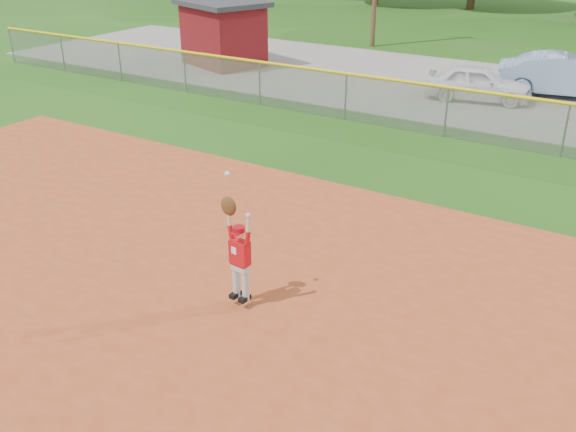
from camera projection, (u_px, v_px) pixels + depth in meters
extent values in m
plane|color=#204F12|center=(254.00, 285.00, 11.57)|extent=(120.00, 120.00, 0.00)
cube|color=#A13F1D|center=(137.00, 377.00, 9.26)|extent=(24.00, 16.00, 0.04)
cube|color=slate|center=(499.00, 93.00, 23.84)|extent=(44.00, 10.00, 0.03)
imported|color=white|center=(478.00, 83.00, 22.61)|extent=(3.86, 2.13, 1.24)
imported|color=#7F9BBD|center=(563.00, 76.00, 23.08)|extent=(4.77, 2.52, 1.50)
cube|color=#5F0D11|center=(223.00, 36.00, 27.71)|extent=(3.85, 3.36, 2.52)
cube|color=#333338|center=(222.00, 3.00, 27.13)|extent=(4.36, 3.87, 0.20)
cube|color=gray|center=(446.00, 113.00, 18.92)|extent=(40.00, 0.03, 1.50)
cylinder|color=yellow|center=(449.00, 87.00, 18.60)|extent=(40.00, 0.10, 0.10)
cylinder|color=gray|center=(12.00, 45.00, 28.47)|extent=(0.06, 0.06, 1.50)
cylinder|color=gray|center=(63.00, 53.00, 26.88)|extent=(0.06, 0.06, 1.50)
cylinder|color=gray|center=(120.00, 62.00, 25.29)|extent=(0.06, 0.06, 1.50)
cylinder|color=gray|center=(185.00, 72.00, 23.70)|extent=(0.06, 0.06, 1.50)
cylinder|color=gray|center=(260.00, 84.00, 22.11)|extent=(0.06, 0.06, 1.50)
cylinder|color=gray|center=(346.00, 97.00, 20.51)|extent=(0.06, 0.06, 1.50)
cylinder|color=gray|center=(446.00, 113.00, 18.92)|extent=(0.06, 0.06, 1.50)
cylinder|color=gray|center=(565.00, 131.00, 17.33)|extent=(0.06, 0.06, 1.50)
cylinder|color=silver|center=(236.00, 281.00, 10.84)|extent=(0.13, 0.13, 0.56)
cylinder|color=silver|center=(246.00, 285.00, 10.73)|extent=(0.13, 0.13, 0.56)
cube|color=black|center=(236.00, 295.00, 10.92)|extent=(0.13, 0.23, 0.08)
cube|color=black|center=(245.00, 298.00, 10.81)|extent=(0.13, 0.23, 0.08)
cube|color=silver|center=(240.00, 267.00, 10.65)|extent=(0.30, 0.18, 0.11)
cube|color=maroon|center=(240.00, 264.00, 10.62)|extent=(0.32, 0.19, 0.05)
cube|color=red|center=(240.00, 252.00, 10.53)|extent=(0.35, 0.21, 0.43)
cube|color=white|center=(234.00, 251.00, 10.46)|extent=(0.10, 0.01, 0.12)
sphere|color=beige|center=(239.00, 232.00, 10.37)|extent=(0.21, 0.21, 0.19)
cylinder|color=#A10913|center=(239.00, 229.00, 10.35)|extent=(0.21, 0.21, 0.09)
cube|color=#A10913|center=(235.00, 234.00, 10.29)|extent=(0.15, 0.12, 0.02)
cylinder|color=red|center=(231.00, 231.00, 10.49)|extent=(0.12, 0.09, 0.23)
cylinder|color=beige|center=(229.00, 218.00, 10.40)|extent=(0.09, 0.07, 0.25)
ellipsoid|color=#4C2D14|center=(229.00, 206.00, 10.30)|extent=(0.30, 0.15, 0.34)
sphere|color=white|center=(227.00, 174.00, 10.07)|extent=(0.09, 0.09, 0.09)
cylinder|color=red|center=(248.00, 237.00, 10.29)|extent=(0.12, 0.09, 0.23)
cylinder|color=beige|center=(248.00, 225.00, 10.18)|extent=(0.09, 0.07, 0.25)
sphere|color=beige|center=(248.00, 216.00, 10.11)|extent=(0.10, 0.10, 0.09)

